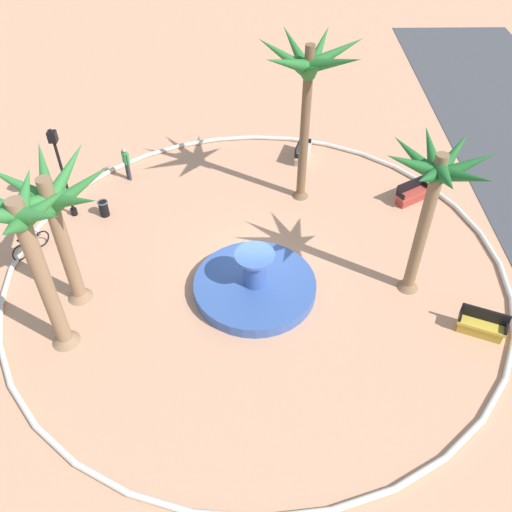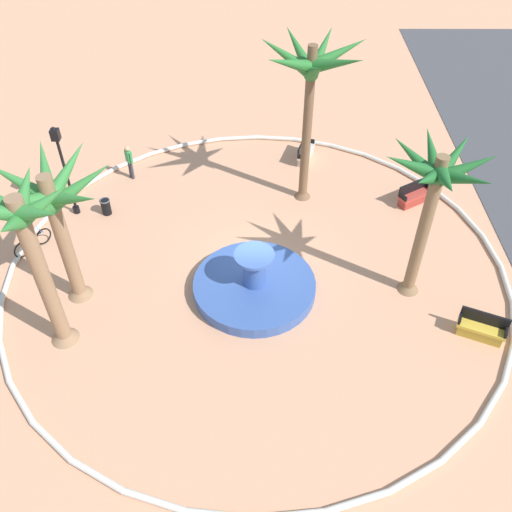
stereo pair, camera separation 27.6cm
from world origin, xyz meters
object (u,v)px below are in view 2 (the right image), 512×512
Objects in this scene: palm_tree_mid_plaza at (53,205)px; bench_east at (414,196)px; palm_tree_near_fountain at (435,186)px; trash_bin at (106,206)px; person_cyclist_helmet at (129,161)px; bicycle_red_frame at (33,242)px; palm_tree_far_side at (311,77)px; fountain at (254,285)px; bench_west at (305,153)px; bench_north at (481,329)px; palm_tree_by_curb at (30,243)px; lamppost at (64,165)px.

palm_tree_mid_plaza is 15.02m from bench_east.
palm_tree_near_fountain is 13.62m from trash_bin.
bicycle_red_frame is at bearing -31.75° from person_cyclist_helmet.
palm_tree_far_side is at bearing 124.91° from palm_tree_mid_plaza.
palm_tree_mid_plaza is 5.07m from bicycle_red_frame.
palm_tree_far_side is at bearing 79.77° from person_cyclist_helmet.
bench_east is (0.43, 4.87, -5.31)m from palm_tree_far_side.
fountain is 7.50m from palm_tree_mid_plaza.
bench_west is (-3.39, -4.58, 0.00)m from bench_east.
palm_tree_near_fountain is at bearing 69.68° from trash_bin.
bicycle_red_frame is (2.33, -2.45, -0.00)m from trash_bin.
palm_tree_far_side is (-5.80, 2.13, 5.38)m from fountain.
bench_west is (-8.76, 2.42, 0.06)m from fountain.
bench_north is 1.00× the size of person_cyclist_helmet.
bench_east is at bearing 119.52° from palm_tree_by_curb.
bench_west is at bearing 141.07° from palm_tree_by_curb.
fountain is at bearing -105.24° from bench_north.
palm_tree_near_fountain is 1.10× the size of palm_tree_mid_plaza.
palm_tree_near_fountain is 6.81m from palm_tree_far_side.
trash_bin is at bearing 87.01° from lamppost.
palm_tree_near_fountain is 8.36× the size of trash_bin.
palm_tree_near_fountain is 7.00m from bench_east.
lamppost is at bearing 154.97° from bicycle_red_frame.
palm_tree_far_side is 4.26× the size of bench_west.
bench_east and bench_north have the same top height.
palm_tree_mid_plaza is 1.32× the size of lamppost.
palm_tree_far_side is 9.79× the size of trash_bin.
palm_tree_by_curb is 7.27m from lamppost.
trash_bin is at bearing -13.50° from person_cyclist_helmet.
palm_tree_by_curb reaches higher than bench_east.
palm_tree_near_fountain is at bearing 71.29° from lamppost.
fountain is at bearing 109.25° from palm_tree_by_curb.
palm_tree_mid_plaza is at bearing -88.51° from fountain.
palm_tree_mid_plaza reaches higher than fountain.
lamppost reaches higher than bench_north.
bench_east is (-5.54, 13.43, -3.80)m from palm_tree_mid_plaza.
palm_tree_mid_plaza is at bearing -5.21° from person_cyclist_helmet.
bench_east is at bearing 81.71° from person_cyclist_helmet.
bench_north is at bearing 82.20° from palm_tree_mid_plaza.
bench_west is at bearing 112.14° from lamppost.
bench_north is 0.40× the size of lamppost.
palm_tree_mid_plaza reaches higher than bench_north.
palm_tree_near_fountain reaches higher than bench_west.
palm_tree_mid_plaza is 10.55m from palm_tree_far_side.
fountain is 9.27m from lamppost.
bicycle_red_frame is (-4.34, -16.59, 0.04)m from bench_north.
bench_east is at bearing 53.49° from bench_west.
palm_tree_mid_plaza is (0.17, -6.43, 3.86)m from fountain.
palm_tree_far_side is at bearing 108.03° from bicycle_red_frame.
trash_bin is at bearing -125.47° from fountain.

